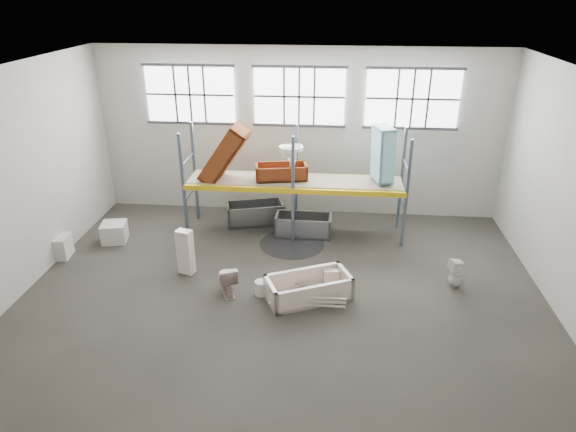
# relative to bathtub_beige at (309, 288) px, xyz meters

# --- Properties ---
(floor) EXTENTS (12.00, 10.00, 0.10)m
(floor) POSITION_rel_bathtub_beige_xyz_m (-0.60, -0.11, -0.33)
(floor) COLOR #48433D
(floor) RESTS_ON ground
(ceiling) EXTENTS (12.00, 10.00, 0.10)m
(ceiling) POSITION_rel_bathtub_beige_xyz_m (-0.60, -0.11, 4.77)
(ceiling) COLOR silver
(ceiling) RESTS_ON ground
(wall_back) EXTENTS (12.00, 0.10, 5.00)m
(wall_back) POSITION_rel_bathtub_beige_xyz_m (-0.60, 4.94, 2.22)
(wall_back) COLOR #B2B0A4
(wall_back) RESTS_ON ground
(wall_front) EXTENTS (12.00, 0.10, 5.00)m
(wall_front) POSITION_rel_bathtub_beige_xyz_m (-0.60, -5.16, 2.22)
(wall_front) COLOR #B3B2A6
(wall_front) RESTS_ON ground
(wall_left) EXTENTS (0.10, 10.00, 5.00)m
(wall_left) POSITION_rel_bathtub_beige_xyz_m (-6.65, -0.11, 2.22)
(wall_left) COLOR #B9B7AB
(wall_left) RESTS_ON ground
(window_left) EXTENTS (2.60, 0.04, 1.60)m
(window_left) POSITION_rel_bathtub_beige_xyz_m (-3.80, 4.83, 3.32)
(window_left) COLOR white
(window_left) RESTS_ON wall_back
(window_mid) EXTENTS (2.60, 0.04, 1.60)m
(window_mid) POSITION_rel_bathtub_beige_xyz_m (-0.60, 4.83, 3.32)
(window_mid) COLOR white
(window_mid) RESTS_ON wall_back
(window_right) EXTENTS (2.60, 0.04, 1.60)m
(window_right) POSITION_rel_bathtub_beige_xyz_m (2.60, 4.83, 3.32)
(window_right) COLOR white
(window_right) RESTS_ON wall_back
(rack_upright_la) EXTENTS (0.08, 0.08, 3.00)m
(rack_upright_la) POSITION_rel_bathtub_beige_xyz_m (-3.60, 2.79, 1.22)
(rack_upright_la) COLOR slate
(rack_upright_la) RESTS_ON floor
(rack_upright_lb) EXTENTS (0.08, 0.08, 3.00)m
(rack_upright_lb) POSITION_rel_bathtub_beige_xyz_m (-3.60, 3.99, 1.22)
(rack_upright_lb) COLOR slate
(rack_upright_lb) RESTS_ON floor
(rack_upright_ma) EXTENTS (0.08, 0.08, 3.00)m
(rack_upright_ma) POSITION_rel_bathtub_beige_xyz_m (-0.60, 2.79, 1.22)
(rack_upright_ma) COLOR slate
(rack_upright_ma) RESTS_ON floor
(rack_upright_mb) EXTENTS (0.08, 0.08, 3.00)m
(rack_upright_mb) POSITION_rel_bathtub_beige_xyz_m (-0.60, 3.99, 1.22)
(rack_upright_mb) COLOR slate
(rack_upright_mb) RESTS_ON floor
(rack_upright_ra) EXTENTS (0.08, 0.08, 3.00)m
(rack_upright_ra) POSITION_rel_bathtub_beige_xyz_m (2.40, 2.79, 1.22)
(rack_upright_ra) COLOR slate
(rack_upright_ra) RESTS_ON floor
(rack_upright_rb) EXTENTS (0.08, 0.08, 3.00)m
(rack_upright_rb) POSITION_rel_bathtub_beige_xyz_m (2.40, 3.99, 1.22)
(rack_upright_rb) COLOR slate
(rack_upright_rb) RESTS_ON floor
(rack_beam_front) EXTENTS (6.00, 0.10, 0.14)m
(rack_beam_front) POSITION_rel_bathtub_beige_xyz_m (-0.60, 2.79, 1.22)
(rack_beam_front) COLOR yellow
(rack_beam_front) RESTS_ON floor
(rack_beam_back) EXTENTS (6.00, 0.10, 0.14)m
(rack_beam_back) POSITION_rel_bathtub_beige_xyz_m (-0.60, 3.99, 1.22)
(rack_beam_back) COLOR yellow
(rack_beam_back) RESTS_ON floor
(shelf_deck) EXTENTS (5.90, 1.10, 0.03)m
(shelf_deck) POSITION_rel_bathtub_beige_xyz_m (-0.60, 3.39, 1.30)
(shelf_deck) COLOR gray
(shelf_deck) RESTS_ON floor
(wet_patch) EXTENTS (1.80, 1.80, 0.00)m
(wet_patch) POSITION_rel_bathtub_beige_xyz_m (-0.60, 2.59, -0.27)
(wet_patch) COLOR black
(wet_patch) RESTS_ON floor
(bathtub_beige) EXTENTS (2.08, 1.58, 0.55)m
(bathtub_beige) POSITION_rel_bathtub_beige_xyz_m (0.00, 0.00, 0.00)
(bathtub_beige) COLOR beige
(bathtub_beige) RESTS_ON floor
(cistern_spare) EXTENTS (0.40, 0.23, 0.36)m
(cistern_spare) POSITION_rel_bathtub_beige_xyz_m (0.51, 0.52, 0.00)
(cistern_spare) COLOR beige
(cistern_spare) RESTS_ON bathtub_beige
(sink_in_tub) EXTENTS (0.49, 0.49, 0.15)m
(sink_in_tub) POSITION_rel_bathtub_beige_xyz_m (-0.21, 0.39, -0.12)
(sink_in_tub) COLOR beige
(sink_in_tub) RESTS_ON bathtub_beige
(toilet_beige) EXTENTS (0.68, 0.85, 0.75)m
(toilet_beige) POSITION_rel_bathtub_beige_xyz_m (-1.89, 0.04, 0.10)
(toilet_beige) COLOR beige
(toilet_beige) RESTS_ON floor
(cistern_tall) EXTENTS (0.43, 0.34, 1.15)m
(cistern_tall) POSITION_rel_bathtub_beige_xyz_m (-3.07, 0.84, 0.30)
(cistern_tall) COLOR silver
(cistern_tall) RESTS_ON floor
(toilet_white) EXTENTS (0.43, 0.43, 0.73)m
(toilet_white) POSITION_rel_bathtub_beige_xyz_m (3.43, 0.80, 0.09)
(toilet_white) COLOR white
(toilet_white) RESTS_ON floor
(steel_tub_left) EXTENTS (1.82, 1.20, 0.61)m
(steel_tub_left) POSITION_rel_bathtub_beige_xyz_m (-1.83, 3.89, 0.03)
(steel_tub_left) COLOR #94979A
(steel_tub_left) RESTS_ON floor
(steel_tub_right) EXTENTS (1.60, 0.77, 0.58)m
(steel_tub_right) POSITION_rel_bathtub_beige_xyz_m (-0.33, 3.23, 0.01)
(steel_tub_right) COLOR #ACAEB4
(steel_tub_right) RESTS_ON floor
(rust_tub_flat) EXTENTS (1.51, 0.92, 0.40)m
(rust_tub_flat) POSITION_rel_bathtub_beige_xyz_m (-0.98, 3.41, 1.54)
(rust_tub_flat) COLOR maroon
(rust_tub_flat) RESTS_ON shelf_deck
(rust_tub_tilted) EXTENTS (1.49, 0.95, 1.74)m
(rust_tub_tilted) POSITION_rel_bathtub_beige_xyz_m (-2.51, 3.26, 2.02)
(rust_tub_tilted) COLOR maroon
(rust_tub_tilted) RESTS_ON shelf_deck
(sink_on_shelf) EXTENTS (0.78, 0.69, 0.58)m
(sink_on_shelf) POSITION_rel_bathtub_beige_xyz_m (-0.68, 3.16, 1.82)
(sink_on_shelf) COLOR white
(sink_on_shelf) RESTS_ON rust_tub_flat
(blue_tub_upright) EXTENTS (0.67, 0.81, 1.51)m
(blue_tub_upright) POSITION_rel_bathtub_beige_xyz_m (1.76, 3.39, 2.12)
(blue_tub_upright) COLOR #92DCF2
(blue_tub_upright) RESTS_ON shelf_deck
(bucket) EXTENTS (0.38, 0.38, 0.35)m
(bucket) POSITION_rel_bathtub_beige_xyz_m (-1.09, 0.05, -0.10)
(bucket) COLOR silver
(bucket) RESTS_ON floor
(carton_near) EXTENTS (0.76, 0.67, 0.59)m
(carton_near) POSITION_rel_bathtub_beige_xyz_m (-6.69, 1.31, 0.02)
(carton_near) COLOR silver
(carton_near) RESTS_ON floor
(carton_far) EXTENTS (0.76, 0.76, 0.54)m
(carton_far) POSITION_rel_bathtub_beige_xyz_m (-5.54, 2.32, -0.01)
(carton_far) COLOR beige
(carton_far) RESTS_ON floor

